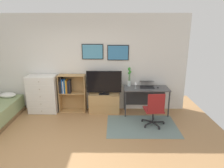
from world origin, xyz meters
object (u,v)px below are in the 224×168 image
(laptop, at_px, (147,84))
(bamboo_vase, at_px, (129,77))
(tv_stand, at_px, (104,103))
(wine_glass, at_px, (136,84))
(bookshelf, at_px, (70,90))
(television, at_px, (104,83))
(dresser, at_px, (43,94))
(desk, at_px, (146,92))
(computer_mouse, at_px, (158,87))
(office_chair, at_px, (155,109))

(laptop, distance_m, bamboo_vase, 0.53)
(tv_stand, distance_m, laptop, 1.31)
(bamboo_vase, relative_size, wine_glass, 2.96)
(bookshelf, distance_m, bamboo_vase, 1.72)
(tv_stand, relative_size, television, 0.88)
(dresser, distance_m, desk, 2.88)
(laptop, xyz_separation_m, computer_mouse, (0.28, -0.14, -0.05))
(computer_mouse, bearing_deg, bookshelf, 176.48)
(tv_stand, height_order, computer_mouse, computer_mouse)
(television, relative_size, office_chair, 1.12)
(bamboo_vase, height_order, wine_glass, bamboo_vase)
(bookshelf, relative_size, desk, 0.88)
(dresser, bearing_deg, computer_mouse, -1.44)
(bookshelf, bearing_deg, dresser, -174.57)
(television, height_order, laptop, television)
(bookshelf, distance_m, television, 1.01)
(desk, bearing_deg, bamboo_vase, 167.62)
(television, distance_m, office_chair, 1.56)
(dresser, relative_size, television, 1.10)
(computer_mouse, bearing_deg, dresser, 178.56)
(laptop, bearing_deg, wine_glass, -151.89)
(television, distance_m, computer_mouse, 1.48)
(office_chair, bearing_deg, laptop, 89.43)
(dresser, bearing_deg, tv_stand, 0.50)
(office_chair, height_order, wine_glass, wine_glass)
(laptop, bearing_deg, computer_mouse, -24.87)
(wine_glass, bearing_deg, desk, 21.67)
(dresser, xyz_separation_m, bookshelf, (0.74, 0.07, 0.09))
(tv_stand, bearing_deg, wine_glass, -8.10)
(dresser, relative_size, bamboo_vase, 1.99)
(tv_stand, relative_size, laptop, 2.00)
(desk, distance_m, wine_glass, 0.42)
(office_chair, height_order, computer_mouse, office_chair)
(dresser, height_order, computer_mouse, dresser)
(dresser, bearing_deg, office_chair, -16.08)
(office_chair, xyz_separation_m, wine_glass, (-0.38, 0.75, 0.42))
(laptop, distance_m, computer_mouse, 0.32)
(dresser, relative_size, computer_mouse, 10.17)
(dresser, relative_size, tv_stand, 1.25)
(desk, xyz_separation_m, bamboo_vase, (-0.46, 0.10, 0.40))
(dresser, height_order, bamboo_vase, bamboo_vase)
(office_chair, relative_size, wine_glass, 4.78)
(tv_stand, distance_m, bamboo_vase, 1.02)
(television, height_order, bamboo_vase, bamboo_vase)
(television, distance_m, bamboo_vase, 0.72)
(tv_stand, bearing_deg, desk, -0.22)
(dresser, bearing_deg, television, -0.25)
(television, bearing_deg, desk, 0.89)
(bookshelf, bearing_deg, tv_stand, -3.25)
(dresser, xyz_separation_m, wine_glass, (2.58, -0.11, 0.35))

